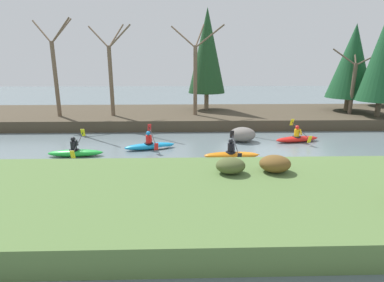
{
  "coord_description": "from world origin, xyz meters",
  "views": [
    {
      "loc": [
        -4.32,
        -14.69,
        4.6
      ],
      "look_at": [
        -3.88,
        0.6,
        0.55
      ],
      "focal_mm": 28.0,
      "sensor_mm": 36.0,
      "label": 1
    }
  ],
  "objects_px": {
    "kayaker_far_back": "(76,152)",
    "boulder_midstream": "(243,134)",
    "kayaker_trailing": "(152,145)",
    "kayaker_lead": "(297,138)",
    "kayaker_middle": "(232,154)"
  },
  "relations": [
    {
      "from": "kayaker_lead",
      "to": "kayaker_far_back",
      "type": "distance_m",
      "value": 12.42
    },
    {
      "from": "kayaker_lead",
      "to": "kayaker_trailing",
      "type": "bearing_deg",
      "value": 176.38
    },
    {
      "from": "kayaker_middle",
      "to": "boulder_midstream",
      "type": "height_order",
      "value": "kayaker_middle"
    },
    {
      "from": "kayaker_trailing",
      "to": "kayaker_far_back",
      "type": "bearing_deg",
      "value": -178.13
    },
    {
      "from": "kayaker_trailing",
      "to": "boulder_midstream",
      "type": "xyz_separation_m",
      "value": [
        5.24,
        1.44,
        0.23
      ]
    },
    {
      "from": "kayaker_lead",
      "to": "kayaker_far_back",
      "type": "bearing_deg",
      "value": 179.35
    },
    {
      "from": "kayaker_lead",
      "to": "kayaker_trailing",
      "type": "height_order",
      "value": "same"
    },
    {
      "from": "boulder_midstream",
      "to": "kayaker_trailing",
      "type": "bearing_deg",
      "value": -164.64
    },
    {
      "from": "kayaker_lead",
      "to": "kayaker_far_back",
      "type": "relative_size",
      "value": 1.0
    },
    {
      "from": "kayaker_middle",
      "to": "kayaker_trailing",
      "type": "relative_size",
      "value": 1.0
    },
    {
      "from": "kayaker_middle",
      "to": "boulder_midstream",
      "type": "xyz_separation_m",
      "value": [
        1.14,
        3.24,
        0.21
      ]
    },
    {
      "from": "kayaker_far_back",
      "to": "boulder_midstream",
      "type": "distance_m",
      "value": 9.31
    },
    {
      "from": "kayaker_trailing",
      "to": "boulder_midstream",
      "type": "distance_m",
      "value": 5.44
    },
    {
      "from": "kayaker_trailing",
      "to": "kayaker_far_back",
      "type": "xyz_separation_m",
      "value": [
        -3.69,
        -1.2,
        0.02
      ]
    },
    {
      "from": "kayaker_lead",
      "to": "boulder_midstream",
      "type": "height_order",
      "value": "kayaker_lead"
    }
  ]
}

